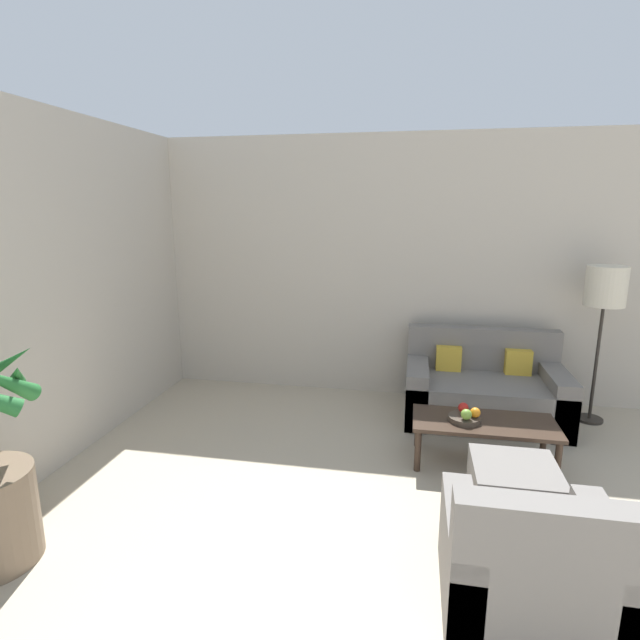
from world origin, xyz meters
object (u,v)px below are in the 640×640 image
coffee_table (484,426)px  armchair (533,568)px  fruit_bowl (464,419)px  orange_fruit (475,413)px  floor_lamp (605,292)px  sofa_loveseat (483,391)px  apple_green (466,414)px  apple_red (463,408)px  ottoman (513,490)px

coffee_table → armchair: 1.51m
coffee_table → armchair: armchair is taller
fruit_bowl → orange_fruit: 0.10m
floor_lamp → orange_fruit: 1.79m
sofa_loveseat → fruit_bowl: size_ratio=5.84×
coffee_table → apple_green: apple_green is taller
floor_lamp → apple_green: floor_lamp is taller
coffee_table → apple_green: size_ratio=13.11×
floor_lamp → orange_fruit: bearing=-137.6°
sofa_loveseat → apple_red: size_ratio=17.89×
sofa_loveseat → apple_red: bearing=-107.1°
fruit_bowl → coffee_table: bearing=11.1°
armchair → apple_green: bearing=97.8°
armchair → sofa_loveseat: bearing=88.5°
floor_lamp → armchair: size_ratio=1.75×
coffee_table → ottoman: size_ratio=1.99×
sofa_loveseat → coffee_table: sofa_loveseat is taller
sofa_loveseat → coffee_table: 0.92m
floor_lamp → armchair: 2.93m
orange_fruit → fruit_bowl: bearing=174.3°
armchair → coffee_table: bearing=91.7°
sofa_loveseat → floor_lamp: 1.39m
apple_green → ottoman: 0.68m
coffee_table → armchair: (0.05, -1.51, -0.05)m
floor_lamp → apple_red: (-1.27, -1.00, -0.79)m
sofa_loveseat → orange_fruit: (-0.19, -0.95, 0.17)m
armchair → ottoman: bearing=85.6°
fruit_bowl → floor_lamp: bearing=40.4°
coffee_table → ottoman: (0.11, -0.67, -0.14)m
ottoman → coffee_table: bearing=99.5°
sofa_loveseat → fruit_bowl: (-0.26, -0.94, 0.11)m
orange_fruit → floor_lamp: bearing=42.4°
apple_red → ottoman: (0.27, -0.71, -0.26)m
apple_green → floor_lamp: bearing=42.2°
fruit_bowl → ottoman: 0.72m
coffee_table → apple_red: size_ratio=13.49×
ottoman → fruit_bowl: bearing=112.7°
sofa_loveseat → armchair: size_ratio=1.71×
apple_red → orange_fruit: size_ratio=1.03×
sofa_loveseat → fruit_bowl: 0.98m
coffee_table → apple_red: (-0.16, 0.04, 0.13)m
fruit_bowl → armchair: size_ratio=0.29×
orange_fruit → armchair: 1.49m
floor_lamp → ottoman: (-1.00, -1.71, -1.06)m
floor_lamp → fruit_bowl: size_ratio=5.95×
fruit_bowl → apple_green: 0.09m
sofa_loveseat → orange_fruit: bearing=-101.1°
orange_fruit → ottoman: orange_fruit is taller
apple_red → orange_fruit: 0.11m
floor_lamp → apple_red: size_ratio=18.22×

